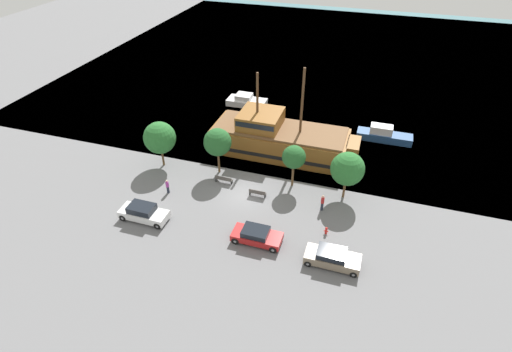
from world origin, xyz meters
The scene contains 17 objects.
ground_plane centered at (0.00, 0.00, 0.00)m, with size 160.00×160.00×0.00m, color slate.
water_surface centered at (0.00, 44.00, 0.00)m, with size 80.00×80.00×0.00m, color teal.
pirate_ship centered at (1.12, 9.22, 1.86)m, with size 17.11×5.96×10.73m.
moored_boat_dockside centered at (12.96, 15.91, 0.71)m, with size 6.73×1.91×1.93m.
moored_boat_outer centered at (-6.70, 20.16, 0.61)m, with size 5.63×2.56×1.60m.
parked_car_curb_front centered at (-7.92, -6.40, 0.79)m, with size 4.68×1.90×1.61m.
parked_car_curb_mid centered at (3.22, -5.94, 0.70)m, with size 4.47×2.00×1.38m.
parked_car_curb_rear centered at (10.05, -6.54, 0.73)m, with size 4.62×1.97×1.48m.
fire_hydrant centered at (8.99, -3.08, 0.41)m, with size 0.42×0.25×0.76m.
bench_promenade_east centered at (-2.82, 1.37, 0.44)m, with size 1.89×0.45×0.85m.
bench_promenade_west centered at (1.34, 0.23, 0.44)m, with size 1.75×0.45×0.85m.
pedestrian_walking_near centered at (8.02, 0.14, 0.91)m, with size 0.32×0.32×1.78m.
pedestrian_walking_far centered at (-7.69, -2.02, 0.81)m, with size 0.32×0.32×1.61m.
tree_row_east centered at (-10.63, 2.46, 3.58)m, with size 3.55×3.55×5.36m.
tree_row_mideast centered at (-4.05, 3.13, 3.83)m, with size 3.01×3.01×5.34m.
tree_row_midwest centered at (4.29, 3.18, 3.56)m, with size 2.44×2.44×4.80m.
tree_row_west centered at (9.76, 2.83, 3.50)m, with size 3.36×3.36×5.19m.
Camera 1 is at (10.99, -30.40, 25.77)m, focal length 28.00 mm.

